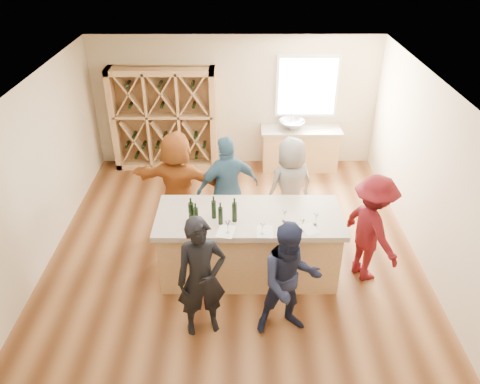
{
  "coord_description": "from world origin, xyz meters",
  "views": [
    {
      "loc": [
        0.1,
        -5.99,
        4.86
      ],
      "look_at": [
        0.1,
        0.2,
        1.15
      ],
      "focal_mm": 35.0,
      "sensor_mm": 36.0,
      "label": 1
    }
  ],
  "objects_px": {
    "wine_bottle_d": "(220,216)",
    "person_far_left": "(178,183)",
    "person_server": "(371,229)",
    "person_far_right": "(290,186)",
    "tasting_counter_base": "(249,247)",
    "wine_bottle_b": "(196,217)",
    "person_near_left": "(201,278)",
    "wine_bottle_e": "(234,212)",
    "person_far_mid": "(228,188)",
    "wine_bottle_a": "(191,213)",
    "person_near_right": "(290,280)",
    "wine_bottle_c": "(214,210)",
    "sink": "(292,125)",
    "wine_rack": "(164,119)"
  },
  "relations": [
    {
      "from": "wine_bottle_d",
      "to": "person_far_left",
      "type": "height_order",
      "value": "person_far_left"
    },
    {
      "from": "person_server",
      "to": "person_far_right",
      "type": "distance_m",
      "value": 1.64
    },
    {
      "from": "tasting_counter_base",
      "to": "wine_bottle_d",
      "type": "distance_m",
      "value": 0.86
    },
    {
      "from": "wine_bottle_b",
      "to": "person_near_left",
      "type": "distance_m",
      "value": 0.96
    },
    {
      "from": "wine_bottle_d",
      "to": "person_server",
      "type": "relative_size",
      "value": 0.16
    },
    {
      "from": "person_near_left",
      "to": "wine_bottle_e",
      "type": "bearing_deg",
      "value": 52.46
    },
    {
      "from": "person_server",
      "to": "person_far_mid",
      "type": "relative_size",
      "value": 0.94
    },
    {
      "from": "wine_bottle_a",
      "to": "person_near_right",
      "type": "xyz_separation_m",
      "value": [
        1.31,
        -0.95,
        -0.4
      ]
    },
    {
      "from": "tasting_counter_base",
      "to": "wine_bottle_c",
      "type": "distance_m",
      "value": 0.88
    },
    {
      "from": "tasting_counter_base",
      "to": "person_server",
      "type": "xyz_separation_m",
      "value": [
        1.79,
        -0.05,
        0.37
      ]
    },
    {
      "from": "wine_bottle_d",
      "to": "person_near_left",
      "type": "distance_m",
      "value": 1.0
    },
    {
      "from": "wine_bottle_d",
      "to": "sink",
      "type": "bearing_deg",
      "value": 69.93
    },
    {
      "from": "sink",
      "to": "wine_bottle_d",
      "type": "distance_m",
      "value": 4.01
    },
    {
      "from": "wine_rack",
      "to": "person_far_left",
      "type": "xyz_separation_m",
      "value": [
        0.55,
        -2.4,
        -0.17
      ]
    },
    {
      "from": "sink",
      "to": "person_near_right",
      "type": "height_order",
      "value": "person_near_right"
    },
    {
      "from": "person_near_right",
      "to": "person_server",
      "type": "bearing_deg",
      "value": 30.95
    },
    {
      "from": "tasting_counter_base",
      "to": "wine_bottle_e",
      "type": "xyz_separation_m",
      "value": [
        -0.22,
        -0.15,
        0.73
      ]
    },
    {
      "from": "wine_bottle_c",
      "to": "wine_bottle_e",
      "type": "distance_m",
      "value": 0.31
    },
    {
      "from": "wine_bottle_a",
      "to": "person_near_left",
      "type": "bearing_deg",
      "value": -78.51
    },
    {
      "from": "person_near_left",
      "to": "tasting_counter_base",
      "type": "bearing_deg",
      "value": 46.26
    },
    {
      "from": "wine_bottle_e",
      "to": "person_far_right",
      "type": "xyz_separation_m",
      "value": [
        0.93,
        1.34,
        -0.36
      ]
    },
    {
      "from": "tasting_counter_base",
      "to": "person_server",
      "type": "height_order",
      "value": "person_server"
    },
    {
      "from": "wine_bottle_c",
      "to": "person_far_mid",
      "type": "xyz_separation_m",
      "value": [
        0.17,
        1.11,
        -0.3
      ]
    },
    {
      "from": "wine_bottle_e",
      "to": "person_near_left",
      "type": "distance_m",
      "value": 1.13
    },
    {
      "from": "wine_bottle_a",
      "to": "wine_bottle_c",
      "type": "bearing_deg",
      "value": 22.35
    },
    {
      "from": "tasting_counter_base",
      "to": "person_far_left",
      "type": "relative_size",
      "value": 1.4
    },
    {
      "from": "wine_bottle_e",
      "to": "person_server",
      "type": "relative_size",
      "value": 0.17
    },
    {
      "from": "wine_bottle_d",
      "to": "person_far_mid",
      "type": "relative_size",
      "value": 0.15
    },
    {
      "from": "person_near_right",
      "to": "person_far_mid",
      "type": "relative_size",
      "value": 0.91
    },
    {
      "from": "sink",
      "to": "wine_bottle_e",
      "type": "relative_size",
      "value": 1.83
    },
    {
      "from": "person_near_right",
      "to": "person_far_left",
      "type": "xyz_separation_m",
      "value": [
        -1.68,
        2.35,
        0.08
      ]
    },
    {
      "from": "person_near_right",
      "to": "person_server",
      "type": "distance_m",
      "value": 1.7
    },
    {
      "from": "wine_rack",
      "to": "wine_bottle_d",
      "type": "xyz_separation_m",
      "value": [
        1.33,
        -3.83,
        0.12
      ]
    },
    {
      "from": "person_server",
      "to": "wine_bottle_b",
      "type": "bearing_deg",
      "value": 70.23
    },
    {
      "from": "sink",
      "to": "wine_bottle_e",
      "type": "bearing_deg",
      "value": -107.75
    },
    {
      "from": "sink",
      "to": "wine_bottle_d",
      "type": "height_order",
      "value": "wine_bottle_d"
    },
    {
      "from": "wine_bottle_b",
      "to": "person_server",
      "type": "distance_m",
      "value": 2.58
    },
    {
      "from": "sink",
      "to": "person_near_left",
      "type": "xyz_separation_m",
      "value": [
        -1.59,
        -4.67,
        -0.13
      ]
    },
    {
      "from": "wine_bottle_b",
      "to": "person_near_right",
      "type": "bearing_deg",
      "value": -35.51
    },
    {
      "from": "wine_rack",
      "to": "wine_bottle_e",
      "type": "relative_size",
      "value": 7.42
    },
    {
      "from": "person_near_left",
      "to": "person_far_mid",
      "type": "bearing_deg",
      "value": 67.51
    },
    {
      "from": "sink",
      "to": "person_far_right",
      "type": "distance_m",
      "value": 2.36
    },
    {
      "from": "wine_bottle_a",
      "to": "wine_bottle_e",
      "type": "xyz_separation_m",
      "value": [
        0.6,
        0.05,
        -0.01
      ]
    },
    {
      "from": "wine_bottle_b",
      "to": "person_far_left",
      "type": "distance_m",
      "value": 1.55
    },
    {
      "from": "person_far_right",
      "to": "wine_bottle_e",
      "type": "bearing_deg",
      "value": 30.26
    },
    {
      "from": "person_near_right",
      "to": "person_server",
      "type": "height_order",
      "value": "person_server"
    },
    {
      "from": "wine_bottle_b",
      "to": "person_far_right",
      "type": "bearing_deg",
      "value": 44.51
    },
    {
      "from": "person_near_left",
      "to": "wine_bottle_d",
      "type": "bearing_deg",
      "value": 61.7
    },
    {
      "from": "tasting_counter_base",
      "to": "wine_bottle_c",
      "type": "height_order",
      "value": "wine_bottle_c"
    },
    {
      "from": "sink",
      "to": "wine_bottle_a",
      "type": "height_order",
      "value": "wine_bottle_a"
    }
  ]
}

